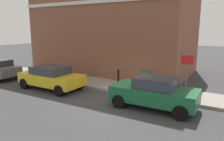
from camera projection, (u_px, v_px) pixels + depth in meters
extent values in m
plane|color=#38383A|center=(121.00, 100.00, 11.35)|extent=(80.00, 80.00, 0.00)
cube|color=gray|center=(63.00, 78.00, 16.05)|extent=(2.30, 30.00, 0.15)
cube|color=brown|center=(114.00, 19.00, 18.40)|extent=(7.22, 12.62, 8.85)
cube|color=silver|center=(89.00, 2.00, 15.10)|extent=(0.12, 12.62, 0.24)
cube|color=#195933|center=(154.00, 94.00, 10.10)|extent=(1.76, 3.96, 0.68)
cube|color=#2D333D|center=(156.00, 83.00, 9.95)|extent=(1.54, 1.81, 0.52)
cylinder|color=black|center=(119.00, 101.00, 10.17)|extent=(0.23, 0.64, 0.64)
cylinder|color=black|center=(133.00, 93.00, 11.55)|extent=(0.23, 0.64, 0.64)
cylinder|color=black|center=(180.00, 113.00, 8.78)|extent=(0.23, 0.64, 0.64)
cylinder|color=black|center=(188.00, 101.00, 10.17)|extent=(0.23, 0.64, 0.64)
cube|color=gold|center=(51.00, 79.00, 13.29)|extent=(1.84, 4.10, 0.65)
cube|color=#2D333D|center=(51.00, 70.00, 13.19)|extent=(1.60, 2.13, 0.48)
cylinder|color=black|center=(24.00, 84.00, 13.40)|extent=(0.23, 0.64, 0.64)
cylinder|color=black|center=(45.00, 78.00, 14.81)|extent=(0.23, 0.64, 0.64)
cylinder|color=black|center=(59.00, 91.00, 11.89)|extent=(0.23, 0.64, 0.64)
cylinder|color=black|center=(79.00, 84.00, 13.30)|extent=(0.23, 0.64, 0.64)
cylinder|color=black|center=(18.00, 74.00, 16.17)|extent=(0.22, 0.64, 0.64)
cube|color=#1E4C28|center=(145.00, 81.00, 12.48)|extent=(0.40, 0.55, 1.15)
cube|color=#333333|center=(145.00, 90.00, 12.58)|extent=(0.46, 0.61, 0.08)
cylinder|color=black|center=(118.00, 78.00, 13.49)|extent=(0.12, 0.12, 0.95)
sphere|color=black|center=(118.00, 71.00, 13.40)|extent=(0.14, 0.14, 0.14)
cylinder|color=#59595B|center=(186.00, 78.00, 10.62)|extent=(0.08, 0.08, 2.30)
cube|color=white|center=(187.00, 60.00, 10.43)|extent=(0.03, 0.56, 0.40)
cube|color=red|center=(187.00, 60.00, 10.42)|extent=(0.01, 0.60, 0.44)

